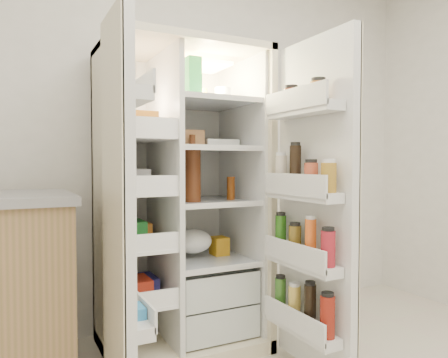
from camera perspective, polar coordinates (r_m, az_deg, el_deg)
name	(u,v)px	position (r m, az deg, el deg)	size (l,w,h in m)	color
wall_back	(177,129)	(2.99, -6.30, 6.66)	(4.00, 0.02, 2.70)	white
refrigerator	(180,223)	(2.64, -5.91, -5.95)	(0.92, 0.70, 1.80)	beige
freezer_door	(119,214)	(1.90, -13.93, -4.63)	(0.15, 0.40, 1.72)	silver
fridge_door	(313,209)	(2.25, 11.84, -4.00)	(0.17, 0.58, 1.72)	silver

